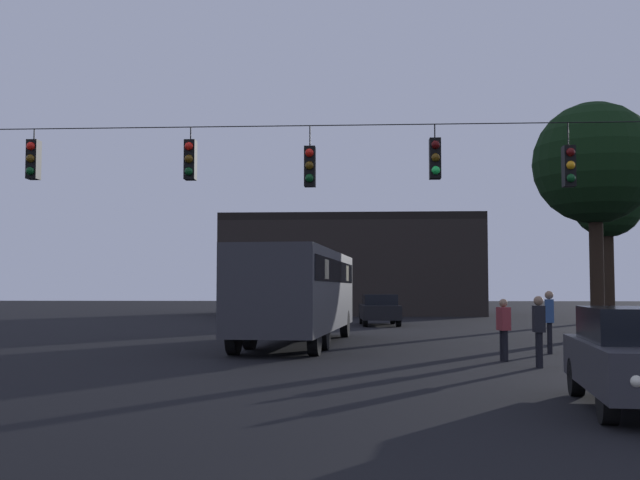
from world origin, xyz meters
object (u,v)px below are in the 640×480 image
Objects in this scene: city_bus at (298,287)px; tree_left_silhouette at (608,204)px; tree_behind_building at (594,164)px; car_far_left at (379,309)px; pedestrian_crossing_left at (539,327)px; pedestrian_crossing_right at (504,326)px; pedestrian_crossing_center at (549,318)px.

city_bus is 1.31× the size of tree_left_silhouette.
car_far_left is at bearing 129.57° from tree_behind_building.
pedestrian_crossing_right is at bearing 108.44° from pedestrian_crossing_left.
tree_left_silhouette reaches higher than pedestrian_crossing_right.
pedestrian_crossing_left is at bearing -80.85° from car_far_left.
tree_left_silhouette is at bearing 22.99° from car_far_left.
tree_behind_building reaches higher than pedestrian_crossing_center.
pedestrian_crossing_right is at bearing -44.41° from city_bus.
pedestrian_crossing_left is 13.02m from tree_behind_building.
pedestrian_crossing_right is (5.61, -5.49, -1.00)m from city_bus.
city_bus is 6.82× the size of pedestrian_crossing_left.
pedestrian_crossing_right is 0.18× the size of tree_left_silhouette.
city_bus is at bearing -129.90° from tree_left_silhouette.
tree_behind_building is at bearing 19.91° from city_bus.
city_bus is 2.52× the size of car_far_left.
city_bus is 7.91m from pedestrian_crossing_right.
tree_behind_building reaches higher than city_bus.
tree_left_silhouette is (9.49, 25.75, 5.57)m from pedestrian_crossing_left.
pedestrian_crossing_center reaches higher than car_far_left.
tree_behind_building is (7.78, -9.42, 5.59)m from car_far_left.
pedestrian_crossing_right is (-1.66, -2.30, -0.12)m from pedestrian_crossing_center.
tree_left_silhouette is at bearing 69.10° from pedestrian_crossing_center.
pedestrian_crossing_center is 1.12× the size of pedestrian_crossing_right.
car_far_left is (2.86, 13.27, -1.07)m from city_bus.
tree_behind_building reaches higher than tree_left_silhouette.
tree_left_silhouette is at bearing 71.42° from tree_behind_building.
tree_behind_building reaches higher than pedestrian_crossing_right.
pedestrian_crossing_left reaches higher than pedestrian_crossing_right.
pedestrian_crossing_center is 9.49m from tree_behind_building.
tree_behind_building is at bearing 64.43° from pedestrian_crossing_center.
city_bus is at bearing 156.31° from pedestrian_crossing_center.
pedestrian_crossing_left is 0.94× the size of pedestrian_crossing_center.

